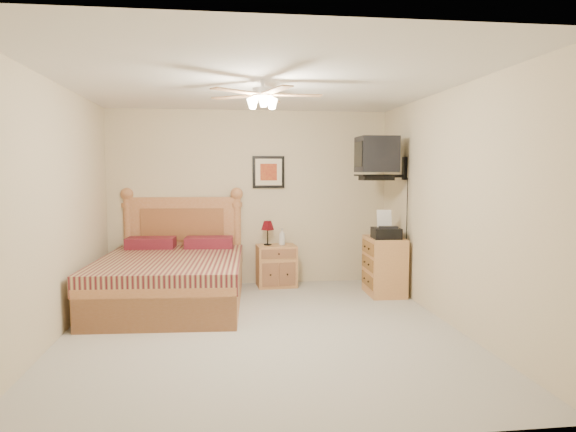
% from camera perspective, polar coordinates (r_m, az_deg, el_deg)
% --- Properties ---
extents(floor, '(4.50, 4.50, 0.00)m').
position_cam_1_polar(floor, '(5.42, -2.89, -12.54)').
color(floor, '#ADA99C').
rests_on(floor, ground).
extents(ceiling, '(4.00, 4.50, 0.04)m').
position_cam_1_polar(ceiling, '(5.24, -3.01, 14.52)').
color(ceiling, white).
rests_on(ceiling, ground).
extents(wall_back, '(4.00, 0.04, 2.50)m').
position_cam_1_polar(wall_back, '(7.42, -4.26, 2.03)').
color(wall_back, beige).
rests_on(wall_back, ground).
extents(wall_front, '(4.00, 0.04, 2.50)m').
position_cam_1_polar(wall_front, '(2.95, 0.35, -2.45)').
color(wall_front, beige).
rests_on(wall_front, ground).
extents(wall_left, '(0.04, 4.50, 2.50)m').
position_cam_1_polar(wall_left, '(5.41, -24.57, 0.49)').
color(wall_left, beige).
rests_on(wall_left, ground).
extents(wall_right, '(0.04, 4.50, 2.50)m').
position_cam_1_polar(wall_right, '(5.69, 17.56, 0.91)').
color(wall_right, beige).
rests_on(wall_right, ground).
extents(bed, '(1.78, 2.27, 1.41)m').
position_cam_1_polar(bed, '(6.37, -12.90, -3.51)').
color(bed, '#B66C3C').
rests_on(bed, ground).
extents(nightstand, '(0.57, 0.44, 0.59)m').
position_cam_1_polar(nightstand, '(7.32, -1.30, -5.54)').
color(nightstand, '#B26E44').
rests_on(nightstand, ground).
extents(table_lamp, '(0.20, 0.20, 0.35)m').
position_cam_1_polar(table_lamp, '(7.28, -2.28, -1.89)').
color(table_lamp, '#590811').
rests_on(table_lamp, nightstand).
extents(lotion_bottle, '(0.11, 0.11, 0.24)m').
position_cam_1_polar(lotion_bottle, '(7.26, -0.67, -2.33)').
color(lotion_bottle, silver).
rests_on(lotion_bottle, nightstand).
extents(framed_picture, '(0.46, 0.04, 0.46)m').
position_cam_1_polar(framed_picture, '(7.41, -2.18, 4.90)').
color(framed_picture, black).
rests_on(framed_picture, wall_back).
extents(dresser, '(0.47, 0.66, 0.76)m').
position_cam_1_polar(dresser, '(6.95, 10.67, -5.47)').
color(dresser, '#B4794C').
rests_on(dresser, ground).
extents(fax_machine, '(0.37, 0.39, 0.36)m').
position_cam_1_polar(fax_machine, '(6.75, 10.87, -0.93)').
color(fax_machine, black).
rests_on(fax_machine, dresser).
extents(magazine_lower, '(0.30, 0.35, 0.03)m').
position_cam_1_polar(magazine_lower, '(7.12, 9.96, -1.98)').
color(magazine_lower, beige).
rests_on(magazine_lower, dresser).
extents(magazine_upper, '(0.26, 0.30, 0.02)m').
position_cam_1_polar(magazine_upper, '(7.12, 9.97, -1.79)').
color(magazine_upper, tan).
rests_on(magazine_upper, magazine_lower).
extents(wall_tv, '(0.56, 0.46, 0.58)m').
position_cam_1_polar(wall_tv, '(6.84, 11.03, 6.39)').
color(wall_tv, black).
rests_on(wall_tv, wall_right).
extents(ceiling_fan, '(1.14, 1.14, 0.28)m').
position_cam_1_polar(ceiling_fan, '(5.02, -2.83, 13.32)').
color(ceiling_fan, silver).
rests_on(ceiling_fan, ceiling).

